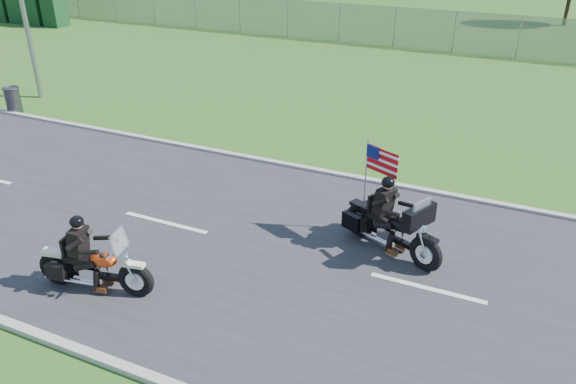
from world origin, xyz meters
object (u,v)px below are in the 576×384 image
at_px(porta_toilet_b, 36,5).
at_px(trash_can, 13,100).
at_px(porta_toilet_c, 20,4).
at_px(porta_toilet_a, 54,7).
at_px(motorcycle_lead, 93,267).
at_px(porta_toilet_d, 3,2).
at_px(motorcycle_follow, 392,228).

relative_size(porta_toilet_b, trash_can, 2.59).
distance_m(porta_toilet_c, trash_can, 18.44).
xyz_separation_m(porta_toilet_a, trash_can, (10.55, -12.70, -0.71)).
bearing_deg(porta_toilet_b, porta_toilet_c, 180.00).
distance_m(porta_toilet_b, motorcycle_lead, 29.21).
distance_m(porta_toilet_c, porta_toilet_d, 1.40).
relative_size(porta_toilet_a, porta_toilet_c, 1.00).
height_order(porta_toilet_c, motorcycle_lead, porta_toilet_c).
height_order(motorcycle_follow, trash_can, motorcycle_follow).
bearing_deg(porta_toilet_b, porta_toilet_d, 180.00).
distance_m(motorcycle_lead, trash_can, 11.90).
distance_m(porta_toilet_b, porta_toilet_d, 2.80).
xyz_separation_m(porta_toilet_d, trash_can, (14.75, -12.70, -0.71)).
distance_m(porta_toilet_b, trash_can, 17.45).
xyz_separation_m(porta_toilet_b, motorcycle_lead, (21.66, -19.59, -0.64)).
relative_size(porta_toilet_b, motorcycle_follow, 0.97).
height_order(porta_toilet_a, motorcycle_follow, porta_toilet_a).
bearing_deg(motorcycle_follow, porta_toilet_a, 171.89).
bearing_deg(porta_toilet_a, porta_toilet_c, 180.00).
xyz_separation_m(porta_toilet_c, porta_toilet_d, (-1.40, 0.00, 0.00)).
relative_size(porta_toilet_c, porta_toilet_d, 1.00).
xyz_separation_m(porta_toilet_b, porta_toilet_d, (-2.80, 0.00, 0.00)).
xyz_separation_m(porta_toilet_d, motorcycle_lead, (24.46, -19.59, -0.64)).
bearing_deg(porta_toilet_c, porta_toilet_d, 180.00).
height_order(porta_toilet_c, porta_toilet_d, same).
relative_size(porta_toilet_a, porta_toilet_d, 1.00).
height_order(porta_toilet_a, porta_toilet_d, same).
xyz_separation_m(motorcycle_follow, trash_can, (-14.44, 3.30, -0.13)).
height_order(porta_toilet_d, motorcycle_lead, porta_toilet_d).
relative_size(porta_toilet_d, trash_can, 2.59).
bearing_deg(trash_can, porta_toilet_a, 129.72).
relative_size(porta_toilet_d, motorcycle_lead, 0.98).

